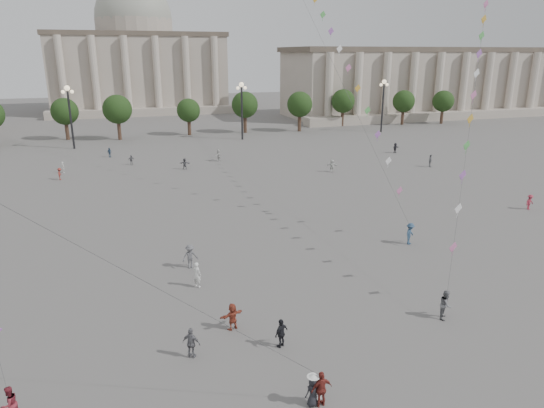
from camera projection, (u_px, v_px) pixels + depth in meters
name	position (u px, v px, depth m)	size (l,w,h in m)	color
ground	(309.00, 378.00, 24.60)	(360.00, 360.00, 0.00)	#5D5A58
hall_east	(436.00, 82.00, 129.55)	(84.00, 26.22, 17.20)	#A19687
hall_central	(137.00, 59.00, 137.58)	(48.30, 34.30, 35.50)	#A19687
tree_row	(156.00, 109.00, 93.75)	(137.12, 5.12, 8.00)	#332219
lamp_post_mid_west	(69.00, 105.00, 81.45)	(2.00, 0.90, 10.65)	#262628
lamp_post_mid_east	(242.00, 100.00, 90.36)	(2.00, 0.90, 10.65)	#262628
lamp_post_far_east	(383.00, 96.00, 99.28)	(2.00, 0.90, 10.65)	#262628
person_crowd_0	(109.00, 152.00, 76.53)	(0.89, 0.37, 1.52)	navy
person_crowd_4	(218.00, 155.00, 73.89)	(1.65, 0.52, 1.78)	beige
person_crowd_6	(190.00, 256.00, 36.95)	(1.23, 0.71, 1.91)	#56575B
person_crowd_7	(332.00, 166.00, 66.95)	(1.66, 0.53, 1.79)	silver
person_crowd_8	(530.00, 202.00, 50.90)	(1.05, 0.60, 1.62)	#9F2B3E
person_crowd_9	(395.00, 148.00, 79.85)	(1.53, 0.49, 1.65)	#232227
person_crowd_10	(63.00, 167.00, 66.57)	(0.56, 0.37, 1.55)	silver
person_crowd_12	(185.00, 164.00, 68.54)	(1.49, 0.47, 1.60)	slate
person_crowd_13	(197.00, 275.00, 33.94)	(0.68, 0.45, 1.87)	silver
person_crowd_16	(131.00, 160.00, 71.35)	(0.87, 0.36, 1.48)	#5B5B60
person_crowd_17	(60.00, 174.00, 62.88)	(1.01, 0.58, 1.57)	maroon
person_crowd_20	(430.00, 161.00, 69.99)	(1.06, 0.44, 1.80)	slate
tourist_0	(322.00, 389.00, 22.44)	(1.07, 0.44, 1.82)	maroon
tourist_2	(232.00, 316.00, 28.76)	(1.55, 0.49, 1.67)	#9D3F2A
tourist_3	(191.00, 343.00, 26.04)	(1.03, 0.43, 1.75)	slate
tourist_4	(281.00, 333.00, 27.01)	(1.01, 0.42, 1.72)	black
kite_flyer_0	(10.00, 404.00, 21.60)	(0.82, 0.64, 1.68)	maroon
kite_flyer_1	(410.00, 234.00, 41.58)	(1.24, 0.71, 1.92)	navy
kite_flyer_2	(446.00, 305.00, 29.93)	(0.90, 0.70, 1.86)	slate
hat_person	(313.00, 390.00, 22.49)	(0.84, 0.65, 1.69)	black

